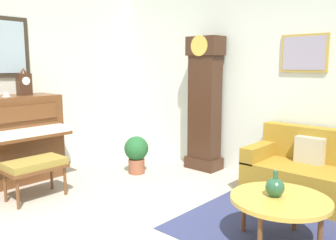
{
  "coord_description": "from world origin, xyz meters",
  "views": [
    {
      "loc": [
        2.53,
        -2.22,
        1.61
      ],
      "look_at": [
        -0.33,
        0.95,
        0.94
      ],
      "focal_mm": 37.92,
      "sensor_mm": 36.0,
      "label": 1
    }
  ],
  "objects_px": {
    "piano_bench": "(35,166)",
    "coffee_table": "(280,201)",
    "piano": "(5,140)",
    "teacup": "(6,95)",
    "couch": "(331,178)",
    "green_jug": "(275,187)",
    "mantel_clock": "(24,83)",
    "potted_plant": "(136,152)",
    "grandfather_clock": "(205,107)"
  },
  "relations": [
    {
      "from": "mantel_clock",
      "to": "coffee_table",
      "type": "bearing_deg",
      "value": 9.7
    },
    {
      "from": "couch",
      "to": "green_jug",
      "type": "xyz_separation_m",
      "value": [
        -0.09,
        -1.28,
        0.21
      ]
    },
    {
      "from": "couch",
      "to": "grandfather_clock",
      "type": "bearing_deg",
      "value": 174.61
    },
    {
      "from": "green_jug",
      "to": "piano_bench",
      "type": "bearing_deg",
      "value": -160.63
    },
    {
      "from": "piano",
      "to": "grandfather_clock",
      "type": "xyz_separation_m",
      "value": [
        1.57,
        2.36,
        0.36
      ]
    },
    {
      "from": "piano",
      "to": "piano_bench",
      "type": "relative_size",
      "value": 2.06
    },
    {
      "from": "teacup",
      "to": "couch",
      "type": "bearing_deg",
      "value": 31.74
    },
    {
      "from": "piano",
      "to": "couch",
      "type": "xyz_separation_m",
      "value": [
        3.53,
        2.18,
        -0.29
      ]
    },
    {
      "from": "piano_bench",
      "to": "couch",
      "type": "height_order",
      "value": "couch"
    },
    {
      "from": "piano",
      "to": "green_jug",
      "type": "bearing_deg",
      "value": 14.63
    },
    {
      "from": "potted_plant",
      "to": "grandfather_clock",
      "type": "bearing_deg",
      "value": 56.04
    },
    {
      "from": "teacup",
      "to": "potted_plant",
      "type": "relative_size",
      "value": 0.21
    },
    {
      "from": "piano_bench",
      "to": "coffee_table",
      "type": "xyz_separation_m",
      "value": [
        2.67,
        0.93,
        -0.0
      ]
    },
    {
      "from": "piano_bench",
      "to": "mantel_clock",
      "type": "relative_size",
      "value": 1.84
    },
    {
      "from": "piano",
      "to": "coffee_table",
      "type": "bearing_deg",
      "value": 14.51
    },
    {
      "from": "teacup",
      "to": "potted_plant",
      "type": "height_order",
      "value": "teacup"
    },
    {
      "from": "teacup",
      "to": "potted_plant",
      "type": "xyz_separation_m",
      "value": [
        0.93,
        1.45,
        -0.89
      ]
    },
    {
      "from": "teacup",
      "to": "potted_plant",
      "type": "bearing_deg",
      "value": 57.41
    },
    {
      "from": "piano_bench",
      "to": "grandfather_clock",
      "type": "distance_m",
      "value": 2.56
    },
    {
      "from": "grandfather_clock",
      "to": "couch",
      "type": "relative_size",
      "value": 1.07
    },
    {
      "from": "piano_bench",
      "to": "coffee_table",
      "type": "height_order",
      "value": "piano_bench"
    },
    {
      "from": "piano",
      "to": "piano_bench",
      "type": "height_order",
      "value": "piano"
    },
    {
      "from": "teacup",
      "to": "green_jug",
      "type": "height_order",
      "value": "teacup"
    },
    {
      "from": "grandfather_clock",
      "to": "piano",
      "type": "bearing_deg",
      "value": -123.68
    },
    {
      "from": "grandfather_clock",
      "to": "mantel_clock",
      "type": "distance_m",
      "value": 2.62
    },
    {
      "from": "piano_bench",
      "to": "teacup",
      "type": "xyz_separation_m",
      "value": [
        -0.77,
        0.05,
        0.8
      ]
    },
    {
      "from": "teacup",
      "to": "potted_plant",
      "type": "distance_m",
      "value": 1.94
    },
    {
      "from": "grandfather_clock",
      "to": "piano_bench",
      "type": "bearing_deg",
      "value": -107.48
    },
    {
      "from": "piano",
      "to": "teacup",
      "type": "height_order",
      "value": "teacup"
    },
    {
      "from": "grandfather_clock",
      "to": "potted_plant",
      "type": "distance_m",
      "value": 1.24
    },
    {
      "from": "grandfather_clock",
      "to": "teacup",
      "type": "bearing_deg",
      "value": -123.11
    },
    {
      "from": "coffee_table",
      "to": "teacup",
      "type": "height_order",
      "value": "teacup"
    },
    {
      "from": "piano_bench",
      "to": "grandfather_clock",
      "type": "height_order",
      "value": "grandfather_clock"
    },
    {
      "from": "grandfather_clock",
      "to": "green_jug",
      "type": "bearing_deg",
      "value": -38.19
    },
    {
      "from": "potted_plant",
      "to": "mantel_clock",
      "type": "bearing_deg",
      "value": -129.81
    },
    {
      "from": "couch",
      "to": "green_jug",
      "type": "relative_size",
      "value": 7.92
    },
    {
      "from": "green_jug",
      "to": "potted_plant",
      "type": "bearing_deg",
      "value": 166.57
    },
    {
      "from": "piano",
      "to": "mantel_clock",
      "type": "distance_m",
      "value": 0.82
    },
    {
      "from": "grandfather_clock",
      "to": "coffee_table",
      "type": "height_order",
      "value": "grandfather_clock"
    },
    {
      "from": "piano",
      "to": "potted_plant",
      "type": "height_order",
      "value": "piano"
    },
    {
      "from": "couch",
      "to": "potted_plant",
      "type": "relative_size",
      "value": 3.39
    },
    {
      "from": "piano",
      "to": "green_jug",
      "type": "distance_m",
      "value": 3.55
    },
    {
      "from": "couch",
      "to": "teacup",
      "type": "relative_size",
      "value": 16.38
    },
    {
      "from": "green_jug",
      "to": "teacup",
      "type": "bearing_deg",
      "value": -165.65
    },
    {
      "from": "piano",
      "to": "teacup",
      "type": "distance_m",
      "value": 0.61
    },
    {
      "from": "piano_bench",
      "to": "couch",
      "type": "relative_size",
      "value": 0.37
    },
    {
      "from": "couch",
      "to": "potted_plant",
      "type": "xyz_separation_m",
      "value": [
        -2.54,
        -0.7,
        0.01
      ]
    },
    {
      "from": "piano_bench",
      "to": "coffee_table",
      "type": "relative_size",
      "value": 0.8
    },
    {
      "from": "coffee_table",
      "to": "mantel_clock",
      "type": "height_order",
      "value": "mantel_clock"
    },
    {
      "from": "piano",
      "to": "coffee_table",
      "type": "height_order",
      "value": "piano"
    }
  ]
}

